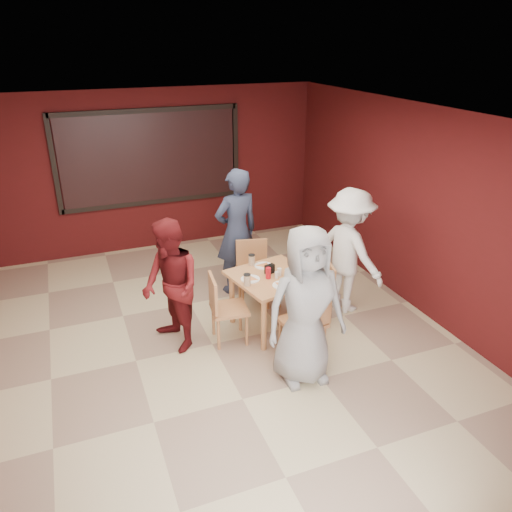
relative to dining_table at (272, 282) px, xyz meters
name	(u,v)px	position (x,y,z in m)	size (l,w,h in m)	color
floor	(212,344)	(-0.87, -0.12, -0.67)	(7.00, 7.00, 0.00)	#C6B689
window_blinds	(150,158)	(-0.87, 3.33, 0.98)	(3.00, 0.02, 1.50)	black
dining_table	(272,282)	(0.00, 0.00, 0.00)	(1.14, 1.14, 0.91)	#BF764E
chair_front	(307,320)	(0.08, -0.83, -0.12)	(0.53, 0.53, 0.97)	#C07A4A
chair_back	(253,269)	(0.02, 0.74, -0.14)	(0.54, 0.54, 0.93)	#C07A4A
chair_left	(223,305)	(-0.70, -0.09, -0.15)	(0.49, 0.49, 0.91)	#C07A4A
chair_right	(322,289)	(0.71, -0.05, -0.21)	(0.47, 0.47, 0.81)	#C07A4A
diner_front	(306,306)	(-0.09, -1.11, 0.25)	(0.90, 0.58, 1.84)	gray
diner_back	(237,232)	(-0.07, 1.17, 0.28)	(0.69, 0.45, 1.90)	#2A324B
diner_left	(171,286)	(-1.31, 0.04, 0.16)	(0.81, 0.63, 1.67)	#5E1215
diner_right	(349,251)	(1.18, 0.08, 0.21)	(1.14, 0.66, 1.77)	white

